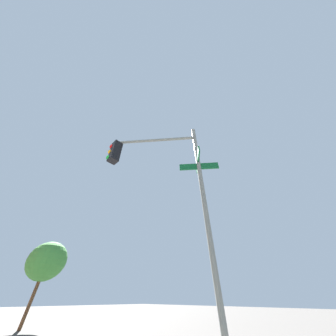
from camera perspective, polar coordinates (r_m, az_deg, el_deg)
The scene contains 2 objects.
traffic_signal_near at distance 4.61m, azimuth -3.31°, elevation -2.35°, with size 2.68×2.25×6.32m.
street_tree at distance 18.85m, azimuth -36.63°, elevation -24.69°, with size 2.93×2.93×5.68m.
Camera 1 is at (-8.67, -4.15, 1.72)m, focal length 17.40 mm.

